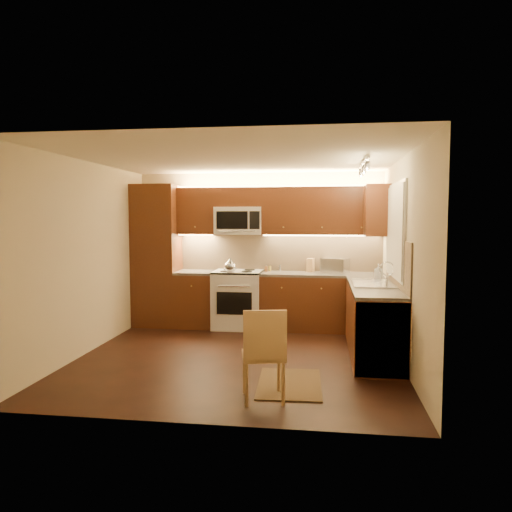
# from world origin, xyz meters

# --- Properties ---
(floor) EXTENTS (4.00, 4.00, 0.01)m
(floor) POSITION_xyz_m (0.00, 0.00, 0.00)
(floor) COLOR black
(floor) RESTS_ON ground
(ceiling) EXTENTS (4.00, 4.00, 0.01)m
(ceiling) POSITION_xyz_m (0.00, 0.00, 2.50)
(ceiling) COLOR beige
(ceiling) RESTS_ON ground
(wall_back) EXTENTS (4.00, 0.01, 2.50)m
(wall_back) POSITION_xyz_m (0.00, 2.00, 1.25)
(wall_back) COLOR #BDAE8A
(wall_back) RESTS_ON ground
(wall_front) EXTENTS (4.00, 0.01, 2.50)m
(wall_front) POSITION_xyz_m (0.00, -2.00, 1.25)
(wall_front) COLOR #BDAE8A
(wall_front) RESTS_ON ground
(wall_left) EXTENTS (0.01, 4.00, 2.50)m
(wall_left) POSITION_xyz_m (-2.00, 0.00, 1.25)
(wall_left) COLOR #BDAE8A
(wall_left) RESTS_ON ground
(wall_right) EXTENTS (0.01, 4.00, 2.50)m
(wall_right) POSITION_xyz_m (2.00, 0.00, 1.25)
(wall_right) COLOR #BDAE8A
(wall_right) RESTS_ON ground
(pantry) EXTENTS (0.70, 0.60, 2.30)m
(pantry) POSITION_xyz_m (-1.65, 1.70, 1.15)
(pantry) COLOR #47210F
(pantry) RESTS_ON floor
(base_cab_back_left) EXTENTS (0.62, 0.60, 0.86)m
(base_cab_back_left) POSITION_xyz_m (-0.99, 1.70, 0.43)
(base_cab_back_left) COLOR #47210F
(base_cab_back_left) RESTS_ON floor
(counter_back_left) EXTENTS (0.62, 0.60, 0.04)m
(counter_back_left) POSITION_xyz_m (-0.99, 1.70, 0.88)
(counter_back_left) COLOR #383633
(counter_back_left) RESTS_ON base_cab_back_left
(base_cab_back_right) EXTENTS (1.92, 0.60, 0.86)m
(base_cab_back_right) POSITION_xyz_m (1.04, 1.70, 0.43)
(base_cab_back_right) COLOR #47210F
(base_cab_back_right) RESTS_ON floor
(counter_back_right) EXTENTS (1.92, 0.60, 0.04)m
(counter_back_right) POSITION_xyz_m (1.04, 1.70, 0.88)
(counter_back_right) COLOR #383633
(counter_back_right) RESTS_ON base_cab_back_right
(base_cab_right) EXTENTS (0.60, 2.00, 0.86)m
(base_cab_right) POSITION_xyz_m (1.70, 0.40, 0.43)
(base_cab_right) COLOR #47210F
(base_cab_right) RESTS_ON floor
(counter_right) EXTENTS (0.60, 2.00, 0.04)m
(counter_right) POSITION_xyz_m (1.70, 0.40, 0.88)
(counter_right) COLOR #383633
(counter_right) RESTS_ON base_cab_right
(dishwasher) EXTENTS (0.58, 0.60, 0.84)m
(dishwasher) POSITION_xyz_m (1.70, -0.30, 0.43)
(dishwasher) COLOR silver
(dishwasher) RESTS_ON floor
(backsplash_back) EXTENTS (3.30, 0.02, 0.60)m
(backsplash_back) POSITION_xyz_m (0.35, 1.99, 1.20)
(backsplash_back) COLOR tan
(backsplash_back) RESTS_ON wall_back
(backsplash_right) EXTENTS (0.02, 2.00, 0.60)m
(backsplash_right) POSITION_xyz_m (1.99, 0.40, 1.20)
(backsplash_right) COLOR tan
(backsplash_right) RESTS_ON wall_right
(upper_cab_back_left) EXTENTS (0.62, 0.35, 0.75)m
(upper_cab_back_left) POSITION_xyz_m (-0.99, 1.82, 1.88)
(upper_cab_back_left) COLOR #47210F
(upper_cab_back_left) RESTS_ON wall_back
(upper_cab_back_right) EXTENTS (1.92, 0.35, 0.75)m
(upper_cab_back_right) POSITION_xyz_m (1.04, 1.82, 1.88)
(upper_cab_back_right) COLOR #47210F
(upper_cab_back_right) RESTS_ON wall_back
(upper_cab_bridge) EXTENTS (0.76, 0.35, 0.31)m
(upper_cab_bridge) POSITION_xyz_m (-0.30, 1.82, 2.09)
(upper_cab_bridge) COLOR #47210F
(upper_cab_bridge) RESTS_ON wall_back
(upper_cab_right_corner) EXTENTS (0.35, 0.50, 0.75)m
(upper_cab_right_corner) POSITION_xyz_m (1.82, 1.40, 1.88)
(upper_cab_right_corner) COLOR #47210F
(upper_cab_right_corner) RESTS_ON wall_right
(stove) EXTENTS (0.76, 0.65, 0.92)m
(stove) POSITION_xyz_m (-0.30, 1.68, 0.46)
(stove) COLOR silver
(stove) RESTS_ON floor
(microwave) EXTENTS (0.76, 0.38, 0.44)m
(microwave) POSITION_xyz_m (-0.30, 1.81, 1.72)
(microwave) COLOR silver
(microwave) RESTS_ON wall_back
(window_frame) EXTENTS (0.03, 1.44, 1.24)m
(window_frame) POSITION_xyz_m (1.99, 0.55, 1.60)
(window_frame) COLOR silver
(window_frame) RESTS_ON wall_right
(window_blinds) EXTENTS (0.02, 1.36, 1.16)m
(window_blinds) POSITION_xyz_m (1.97, 0.55, 1.60)
(window_blinds) COLOR silver
(window_blinds) RESTS_ON wall_right
(sink) EXTENTS (0.52, 0.86, 0.15)m
(sink) POSITION_xyz_m (1.70, 0.55, 0.98)
(sink) COLOR silver
(sink) RESTS_ON counter_right
(faucet) EXTENTS (0.20, 0.04, 0.30)m
(faucet) POSITION_xyz_m (1.88, 0.55, 1.05)
(faucet) COLOR silver
(faucet) RESTS_ON counter_right
(track_light_bar) EXTENTS (0.04, 1.20, 0.03)m
(track_light_bar) POSITION_xyz_m (1.55, 0.40, 2.46)
(track_light_bar) COLOR silver
(track_light_bar) RESTS_ON ceiling
(kettle) EXTENTS (0.24, 0.24, 0.23)m
(kettle) POSITION_xyz_m (-0.38, 1.45, 1.04)
(kettle) COLOR silver
(kettle) RESTS_ON stove
(toaster_oven) EXTENTS (0.47, 0.42, 0.23)m
(toaster_oven) POSITION_xyz_m (1.24, 1.79, 1.02)
(toaster_oven) COLOR silver
(toaster_oven) RESTS_ON counter_back_right
(knife_block) EXTENTS (0.13, 0.17, 0.21)m
(knife_block) POSITION_xyz_m (0.85, 1.89, 1.01)
(knife_block) COLOR #A8854C
(knife_block) RESTS_ON counter_back_right
(spice_jar_a) EXTENTS (0.04, 0.04, 0.10)m
(spice_jar_a) POSITION_xyz_m (0.14, 1.91, 0.95)
(spice_jar_a) COLOR silver
(spice_jar_a) RESTS_ON counter_back_right
(spice_jar_b) EXTENTS (0.06, 0.06, 0.09)m
(spice_jar_b) POSITION_xyz_m (0.14, 1.82, 0.94)
(spice_jar_b) COLOR brown
(spice_jar_b) RESTS_ON counter_back_right
(spice_jar_c) EXTENTS (0.05, 0.05, 0.10)m
(spice_jar_c) POSITION_xyz_m (0.36, 1.92, 0.95)
(spice_jar_c) COLOR silver
(spice_jar_c) RESTS_ON counter_back_right
(spice_jar_d) EXTENTS (0.05, 0.05, 0.09)m
(spice_jar_d) POSITION_xyz_m (0.19, 1.89, 0.94)
(spice_jar_d) COLOR #AA9133
(spice_jar_d) RESTS_ON counter_back_right
(soap_bottle) EXTENTS (0.12, 0.12, 0.22)m
(soap_bottle) POSITION_xyz_m (1.83, 1.08, 1.01)
(soap_bottle) COLOR silver
(soap_bottle) RESTS_ON counter_right
(rug) EXTENTS (0.70, 1.02, 0.01)m
(rug) POSITION_xyz_m (0.71, -0.90, 0.01)
(rug) COLOR black
(rug) RESTS_ON floor
(dining_chair) EXTENTS (0.48, 0.48, 0.91)m
(dining_chair) POSITION_xyz_m (0.49, -1.36, 0.46)
(dining_chair) COLOR #A8854C
(dining_chair) RESTS_ON floor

